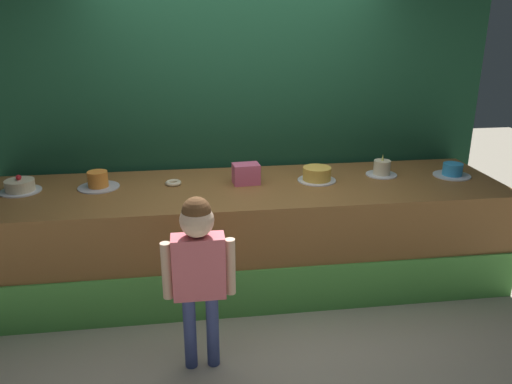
# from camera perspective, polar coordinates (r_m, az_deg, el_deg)

# --- Properties ---
(ground_plane) EXTENTS (12.00, 12.00, 0.00)m
(ground_plane) POSITION_cam_1_polar(r_m,az_deg,el_deg) (4.00, 0.05, -13.55)
(ground_plane) COLOR #ADA38E
(stage_platform) EXTENTS (4.17, 1.11, 0.86)m
(stage_platform) POSITION_cam_1_polar(r_m,az_deg,el_deg) (4.27, -0.96, -4.82)
(stage_platform) COLOR brown
(stage_platform) RESTS_ON ground_plane
(curtain_backdrop) EXTENTS (4.52, 0.08, 2.99)m
(curtain_backdrop) POSITION_cam_1_polar(r_m,az_deg,el_deg) (4.59, -2.04, 10.82)
(curtain_backdrop) COLOR #19472D
(curtain_backdrop) RESTS_ON ground_plane
(child_figure) EXTENTS (0.45, 0.21, 1.17)m
(child_figure) POSITION_cam_1_polar(r_m,az_deg,el_deg) (3.14, -6.45, -7.69)
(child_figure) COLOR #3F4C8C
(child_figure) RESTS_ON ground_plane
(pink_box) EXTENTS (0.23, 0.17, 0.17)m
(pink_box) POSITION_cam_1_polar(r_m,az_deg,el_deg) (4.15, -1.12, 2.05)
(pink_box) COLOR #E26189
(pink_box) RESTS_ON stage_platform
(donut) EXTENTS (0.13, 0.13, 0.03)m
(donut) POSITION_cam_1_polar(r_m,az_deg,el_deg) (4.19, -9.24, 1.01)
(donut) COLOR beige
(donut) RESTS_ON stage_platform
(cake_far_left) EXTENTS (0.31, 0.31, 0.14)m
(cake_far_left) POSITION_cam_1_polar(r_m,az_deg,el_deg) (4.38, -24.90, 0.59)
(cake_far_left) COLOR silver
(cake_far_left) RESTS_ON stage_platform
(cake_left) EXTENTS (0.33, 0.33, 0.14)m
(cake_left) POSITION_cam_1_polar(r_m,az_deg,el_deg) (4.25, -17.25, 1.18)
(cake_left) COLOR silver
(cake_left) RESTS_ON stage_platform
(cake_center) EXTENTS (0.32, 0.32, 0.12)m
(cake_center) POSITION_cam_1_polar(r_m,az_deg,el_deg) (4.26, 6.83, 1.96)
(cake_center) COLOR silver
(cake_center) RESTS_ON stage_platform
(cake_right) EXTENTS (0.27, 0.27, 0.19)m
(cake_right) POSITION_cam_1_polar(r_m,az_deg,el_deg) (4.51, 13.89, 2.53)
(cake_right) COLOR silver
(cake_right) RESTS_ON stage_platform
(cake_far_right) EXTENTS (0.31, 0.31, 0.11)m
(cake_far_right) POSITION_cam_1_polar(r_m,az_deg,el_deg) (4.67, 21.11, 2.23)
(cake_far_right) COLOR silver
(cake_far_right) RESTS_ON stage_platform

